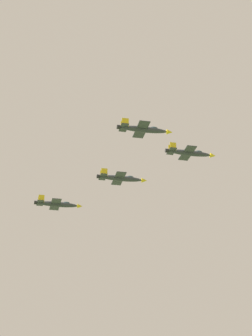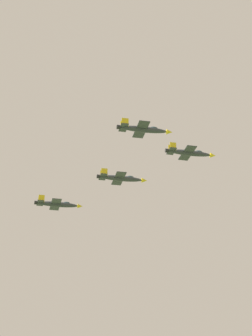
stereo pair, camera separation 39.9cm
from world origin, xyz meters
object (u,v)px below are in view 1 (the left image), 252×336
Objects in this scene: jet_right_wingman at (144,129)px; jet_left_outer at (57,204)px; jet_lead at (190,153)px; jet_left_wingman at (121,178)px.

jet_left_outer is (-41.11, -26.59, -4.97)m from jet_right_wingman.
jet_lead is 23.58m from jet_right_wingman.
jet_right_wingman is 0.99× the size of jet_left_outer.
jet_lead is 1.00× the size of jet_left_outer.
jet_left_wingman is at bearing 138.94° from jet_lead.
jet_lead is 0.98× the size of jet_left_wingman.
jet_right_wingman is (29.78, 6.05, 0.87)m from jet_left_wingman.
jet_right_wingman is (18.45, -14.49, -2.35)m from jet_lead.
jet_left_wingman is at bearing 90.82° from jet_right_wingman.
jet_lead is 1.01× the size of jet_right_wingman.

